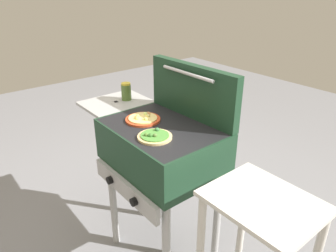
# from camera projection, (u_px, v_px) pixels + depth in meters

# --- Properties ---
(ground_plane) EXTENTS (8.00, 8.00, 0.00)m
(ground_plane) POSITION_uv_depth(u_px,v_px,m) (163.00, 251.00, 2.08)
(ground_plane) COLOR gray
(grill) EXTENTS (0.96, 0.53, 0.90)m
(grill) POSITION_uv_depth(u_px,v_px,m) (160.00, 149.00, 1.77)
(grill) COLOR #193823
(grill) RESTS_ON ground_plane
(grill_lid_open) EXTENTS (0.63, 0.09, 0.30)m
(grill_lid_open) POSITION_uv_depth(u_px,v_px,m) (192.00, 91.00, 1.76)
(grill_lid_open) COLOR #193823
(grill_lid_open) RESTS_ON grill
(pizza_veggie) EXTENTS (0.17, 0.17, 0.03)m
(pizza_veggie) POSITION_uv_depth(u_px,v_px,m) (155.00, 136.00, 1.57)
(pizza_veggie) COLOR #E0C17F
(pizza_veggie) RESTS_ON grill
(pizza_cheese) EXTENTS (0.19, 0.19, 0.03)m
(pizza_cheese) POSITION_uv_depth(u_px,v_px,m) (143.00, 119.00, 1.76)
(pizza_cheese) COLOR #C64723
(pizza_cheese) RESTS_ON grill
(sauce_jar) EXTENTS (0.06, 0.06, 0.11)m
(sauce_jar) POSITION_uv_depth(u_px,v_px,m) (126.00, 92.00, 2.05)
(sauce_jar) COLOR #4C6B2D
(sauce_jar) RESTS_ON grill
(prep_table) EXTENTS (0.44, 0.36, 0.82)m
(prep_table) POSITION_uv_depth(u_px,v_px,m) (257.00, 245.00, 1.37)
(prep_table) COLOR beige
(prep_table) RESTS_ON ground_plane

